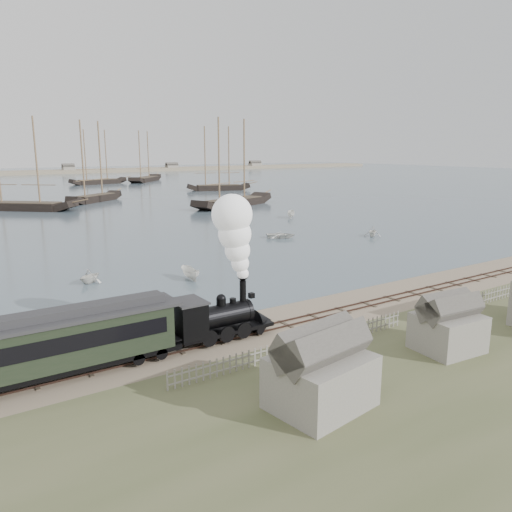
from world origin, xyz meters
TOP-DOWN VIEW (x-y plane):
  - ground at (0.00, 0.00)m, footprint 600.00×600.00m
  - harbor_water at (0.00, 170.00)m, footprint 600.00×336.00m
  - rail_track at (0.00, -2.00)m, footprint 120.00×1.80m
  - picket_fence_west at (-6.50, -7.00)m, footprint 19.00×0.10m
  - picket_fence_east at (12.50, -7.50)m, footprint 15.00×0.10m
  - shed_left at (-10.00, -13.00)m, footprint 5.00×4.00m
  - shed_mid at (2.00, -12.00)m, footprint 4.00×3.50m
  - locomotive at (-8.65, -2.00)m, footprint 7.91×2.95m
  - passenger_coach at (-20.86, -2.00)m, footprint 15.13×2.92m
  - beached_dinghy at (-13.61, 1.16)m, footprint 4.80×5.09m
  - rowboat_1 at (-13.20, 18.37)m, footprint 3.48×3.59m
  - rowboat_2 at (-4.23, 14.08)m, footprint 3.25×1.29m
  - rowboat_3 at (17.88, 28.33)m, footprint 4.93×5.30m
  - rowboat_4 at (30.40, 21.65)m, footprint 3.73×3.79m
  - rowboat_5 at (32.59, 44.98)m, footprint 3.60×3.34m
  - schooner_2 at (-8.44, 86.90)m, footprint 21.11×19.72m
  - schooner_3 at (9.64, 95.82)m, footprint 16.99×14.55m
  - schooner_4 at (33.58, 68.03)m, footprint 25.31×14.91m
  - schooner_5 at (52.38, 108.44)m, footprint 20.27×10.49m
  - schooner_8 at (28.74, 157.73)m, footprint 21.69×8.30m
  - schooner_9 at (49.00, 162.26)m, footprint 20.97×22.87m

SIDE VIEW (x-z plane):
  - ground at x=0.00m, z-range 0.00..0.00m
  - picket_fence_west at x=-6.50m, z-range -0.60..0.60m
  - picket_fence_east at x=12.50m, z-range -0.60..0.60m
  - shed_left at x=-10.00m, z-range -2.05..2.05m
  - shed_mid at x=2.00m, z-range -1.80..1.80m
  - harbor_water at x=0.00m, z-range 0.00..0.06m
  - rail_track at x=0.00m, z-range -0.04..0.12m
  - beached_dinghy at x=-13.61m, z-range 0.00..0.86m
  - rowboat_3 at x=17.88m, z-range 0.06..0.95m
  - rowboat_2 at x=-4.23m, z-range 0.06..1.30m
  - rowboat_5 at x=32.59m, z-range 0.06..1.44m
  - rowboat_1 at x=-13.20m, z-range 0.06..1.51m
  - rowboat_4 at x=30.40m, z-range 0.06..1.57m
  - passenger_coach at x=-20.86m, z-range 0.47..4.15m
  - locomotive at x=-8.65m, z-range -0.39..9.47m
  - schooner_2 at x=-8.44m, z-range 0.06..20.06m
  - schooner_3 at x=9.64m, z-range 0.06..20.06m
  - schooner_4 at x=33.58m, z-range 0.06..20.06m
  - schooner_5 at x=52.38m, z-range 0.06..20.06m
  - schooner_8 at x=28.74m, z-range 0.06..20.06m
  - schooner_9 at x=49.00m, z-range 0.06..20.06m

